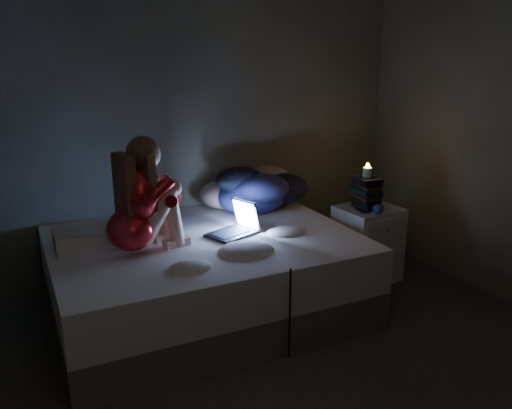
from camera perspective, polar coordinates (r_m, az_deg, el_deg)
floor at (r=3.24m, az=7.32°, el=-18.65°), size 3.60×3.80×0.02m
wall_back at (r=4.41m, az=-5.83°, el=9.19°), size 3.60×0.02×2.60m
bed at (r=3.83m, az=-5.56°, el=-7.65°), size 2.10×1.57×0.58m
pillow at (r=3.70m, az=-17.91°, el=-3.47°), size 0.43×0.30×0.12m
woman at (r=3.40m, az=-13.79°, el=0.81°), size 0.53×0.41×0.76m
laptop at (r=3.72m, az=-2.67°, el=-1.55°), size 0.42×0.36×0.25m
clothes_pile at (r=4.29m, az=-0.44°, el=1.91°), size 0.78×0.69×0.39m
nightstand at (r=4.44m, az=12.05°, el=-4.19°), size 0.49×0.45×0.62m
book_stack at (r=4.31m, az=11.96°, el=1.38°), size 0.19×0.25×0.27m
candle at (r=4.27m, az=12.09°, el=3.64°), size 0.07×0.07×0.08m
phone at (r=4.25m, az=11.50°, el=-0.61°), size 0.10×0.15×0.01m
blue_orb at (r=4.18m, az=13.03°, el=-0.51°), size 0.08×0.08×0.08m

